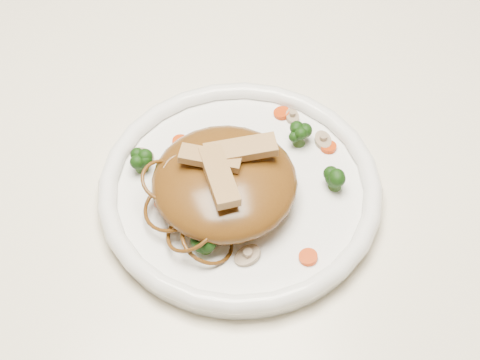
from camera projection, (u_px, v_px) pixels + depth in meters
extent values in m
cube|color=white|center=(206.00, 150.00, 0.82)|extent=(1.20, 0.80, 0.04)
cylinder|color=brown|center=(451.00, 97.00, 1.39)|extent=(0.06, 0.06, 0.71)
cylinder|color=white|center=(240.00, 193.00, 0.74)|extent=(0.37, 0.37, 0.02)
ellipsoid|color=#5D3911|center=(224.00, 182.00, 0.71)|extent=(0.18, 0.18, 0.05)
cube|color=tan|center=(241.00, 150.00, 0.69)|extent=(0.07, 0.03, 0.01)
cube|color=tan|center=(210.00, 158.00, 0.69)|extent=(0.06, 0.04, 0.01)
cube|color=tan|center=(219.00, 176.00, 0.67)|extent=(0.03, 0.07, 0.01)
cylinder|color=#C63907|center=(282.00, 113.00, 0.80)|extent=(0.02, 0.02, 0.00)
cylinder|color=#C63907|center=(164.00, 202.00, 0.72)|extent=(0.02, 0.02, 0.00)
cylinder|color=#C63907|center=(328.00, 147.00, 0.77)|extent=(0.02, 0.02, 0.00)
cylinder|color=#C63907|center=(181.00, 142.00, 0.77)|extent=(0.02, 0.02, 0.00)
cylinder|color=#C63907|center=(308.00, 257.00, 0.68)|extent=(0.02, 0.02, 0.00)
cylinder|color=tan|center=(248.00, 256.00, 0.68)|extent=(0.03, 0.03, 0.01)
cylinder|color=tan|center=(323.00, 141.00, 0.77)|extent=(0.03, 0.03, 0.01)
cylinder|color=tan|center=(143.00, 156.00, 0.76)|extent=(0.04, 0.04, 0.01)
cylinder|color=tan|center=(292.00, 117.00, 0.79)|extent=(0.02, 0.02, 0.01)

